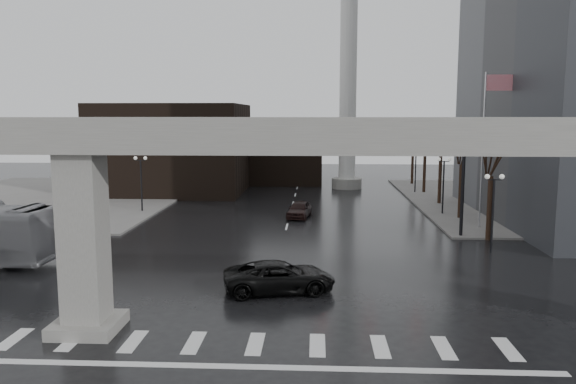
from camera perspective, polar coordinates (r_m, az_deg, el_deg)
name	(u,v)px	position (r m, az deg, el deg)	size (l,w,h in m)	color
ground	(258,334)	(23.42, -3.06, -14.21)	(160.00, 160.00, 0.00)	black
sidewalk_ne	(549,201)	(62.88, 25.00, -0.88)	(28.00, 36.00, 0.15)	slate
sidewalk_nw	(50,198)	(64.76, -23.06, -0.54)	(28.00, 36.00, 0.15)	slate
elevated_guideway	(289,165)	(21.70, 0.13, 2.80)	(48.00, 2.60, 8.70)	#97958F
building_far_left	(174,148)	(65.76, -11.50, 4.37)	(16.00, 14.00, 10.00)	black
building_far_mid	(284,152)	(73.87, -0.46, 4.11)	(10.00, 10.00, 8.00)	black
smokestack	(348,76)	(67.85, 6.13, 11.64)	(3.60, 3.60, 30.00)	silver
signal_mast_arm	(410,157)	(41.05, 12.29, 3.52)	(12.12, 0.43, 8.00)	black
flagpole_assembly	(487,132)	(45.50, 19.58, 5.80)	(2.06, 0.12, 12.00)	silver
lamp_right_0	(493,200)	(37.69, 20.14, -0.76)	(1.22, 0.32, 5.11)	black
lamp_right_1	(444,176)	(51.12, 15.53, 1.57)	(1.22, 0.32, 5.11)	black
lamp_right_2	(416,163)	(64.79, 12.85, 2.92)	(1.22, 0.32, 5.11)	black
lamp_left_0	(75,197)	(39.30, -20.85, -0.46)	(1.22, 0.32, 5.11)	black
lamp_left_1	(141,174)	(52.32, -14.71, 1.74)	(1.22, 0.32, 5.11)	black
lamp_left_2	(179,162)	(65.74, -11.04, 3.04)	(1.22, 0.32, 5.11)	black
tree_right_0	(490,201)	(41.88, 19.84, -0.88)	(1.09, 1.58, 7.50)	black
tree_right_1	(461,186)	(49.51, 17.17, 0.59)	(1.09, 1.61, 7.67)	black
tree_right_2	(440,175)	(57.24, 15.22, 1.66)	(1.10, 1.63, 7.85)	black
tree_right_3	(425,167)	(65.03, 13.73, 2.48)	(1.11, 1.66, 8.02)	black
tree_right_4	(413,161)	(72.87, 12.56, 3.12)	(1.12, 1.69, 8.19)	black
pickup_truck	(279,277)	(28.31, -0.88, -8.61)	(2.57, 5.56, 1.55)	black
far_car	(299,209)	(48.36, 1.15, -1.77)	(1.71, 4.24, 1.44)	black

